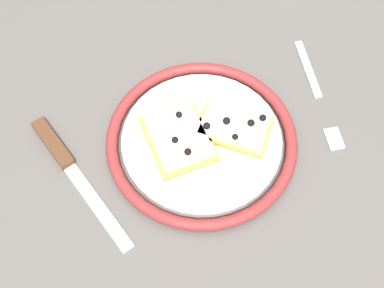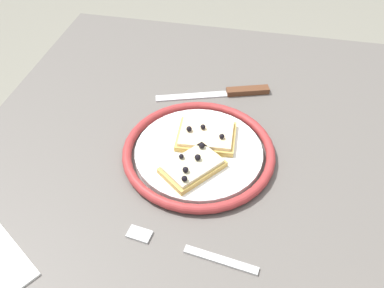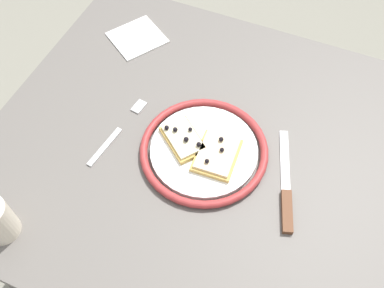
% 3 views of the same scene
% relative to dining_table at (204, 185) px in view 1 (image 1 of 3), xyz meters
% --- Properties ---
extents(ground_plane, '(6.00, 6.00, 0.00)m').
position_rel_dining_table_xyz_m(ground_plane, '(0.00, 0.00, -0.63)').
color(ground_plane, gray).
extents(dining_table, '(0.94, 0.82, 0.74)m').
position_rel_dining_table_xyz_m(dining_table, '(0.00, 0.00, 0.00)').
color(dining_table, '#5B5651').
rests_on(dining_table, ground_plane).
extents(plate, '(0.27, 0.27, 0.02)m').
position_rel_dining_table_xyz_m(plate, '(-0.00, -0.01, 0.12)').
color(plate, white).
rests_on(plate, dining_table).
extents(pizza_slice_near, '(0.12, 0.12, 0.03)m').
position_rel_dining_table_xyz_m(pizza_slice_near, '(-0.05, -0.01, 0.13)').
color(pizza_slice_near, tan).
rests_on(pizza_slice_near, plate).
extents(pizza_slice_far, '(0.09, 0.11, 0.03)m').
position_rel_dining_table_xyz_m(pizza_slice_far, '(0.03, -0.02, 0.13)').
color(pizza_slice_far, tan).
rests_on(pizza_slice_far, plate).
extents(knife, '(0.09, 0.23, 0.01)m').
position_rel_dining_table_xyz_m(knife, '(0.19, -0.05, 0.12)').
color(knife, silver).
rests_on(knife, dining_table).
extents(fork, '(0.04, 0.20, 0.00)m').
position_rel_dining_table_xyz_m(fork, '(-0.19, -0.04, 0.11)').
color(fork, silver).
rests_on(fork, dining_table).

